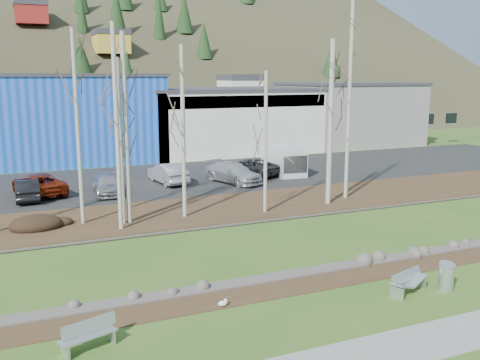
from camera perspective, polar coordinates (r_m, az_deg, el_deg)
name	(u,v)px	position (r m, az deg, el deg)	size (l,w,h in m)	color
ground	(318,307)	(19.76, 8.36, -13.29)	(200.00, 200.00, 0.00)	#2F571A
footpath	(381,353)	(17.20, 14.77, -17.40)	(80.00, 2.00, 0.04)	slate
dirt_strip	(290,286)	(21.42, 5.37, -11.19)	(80.00, 1.80, 0.03)	#382616
near_bank_rocks	(278,278)	(22.24, 4.11, -10.35)	(80.00, 0.80, 0.50)	#47423D
river	(239,248)	(25.72, -0.13, -7.30)	(80.00, 8.00, 0.90)	black
far_bank_rocks	(209,226)	(29.37, -3.30, -4.97)	(80.00, 0.80, 0.46)	#47423D
far_bank	(191,212)	(32.27, -5.26, -3.39)	(80.00, 7.00, 0.15)	#382616
parking_lot	(149,181)	(42.14, -9.72, -0.08)	(80.00, 14.00, 0.14)	black
building_blue	(50,118)	(54.50, -19.60, 6.29)	(20.40, 12.24, 8.30)	blue
building_white	(225,119)	(58.56, -1.61, 6.48)	(18.36, 12.24, 6.80)	silver
building_grey	(348,113)	(66.15, 11.46, 7.01)	(14.28, 12.24, 7.30)	gray
hillside	(62,20)	(100.14, -18.47, 15.92)	(160.00, 72.00, 35.00)	#2D261B
bench_intact	(88,335)	(17.36, -15.86, -15.62)	(1.82, 1.04, 0.88)	silver
bench_damaged	(408,282)	(21.62, 17.47, -10.34)	(1.90, 1.10, 0.81)	silver
litter_bin	(446,278)	(22.26, 21.12, -9.71)	(0.58, 0.58, 1.00)	silver
seagull	(223,303)	(19.50, -1.83, -12.99)	(0.41, 0.20, 0.30)	gold
dirt_mound	(36,223)	(30.36, -20.95, -4.35)	(2.73, 1.93, 0.54)	black
birch_1	(78,129)	(29.75, -16.92, 5.27)	(0.20, 0.20, 10.39)	beige
birch_2	(120,143)	(29.23, -12.68, 3.92)	(0.28, 0.28, 8.91)	beige
birch_3	(117,129)	(28.11, -13.00, 5.36)	(0.23, 0.23, 10.59)	beige
birch_4	(126,130)	(29.38, -12.07, 5.28)	(0.25, 0.25, 10.23)	beige
birch_5	(183,133)	(30.13, -6.08, 5.01)	(0.23, 0.23, 9.62)	beige
birch_6	(266,143)	(31.11, 2.75, 3.97)	(0.21, 0.21, 8.23)	beige
birch_7	(330,123)	(33.58, 9.62, 5.98)	(0.31, 0.31, 10.13)	beige
birch_8	(349,100)	(35.32, 11.57, 8.32)	(0.24, 0.24, 12.79)	beige
car_1	(27,190)	(37.37, -21.76, -0.97)	(1.44, 4.14, 1.36)	black
car_2	(39,184)	(38.67, -20.67, -0.42)	(2.45, 5.31, 1.48)	maroon
car_3	(108,185)	(37.64, -13.95, -0.48)	(1.79, 4.40, 1.28)	#989A9F
car_4	(171,173)	(40.75, -7.32, 0.74)	(1.69, 4.21, 1.43)	navy
car_5	(168,173)	(40.46, -7.70, 0.73)	(1.62, 4.65, 1.53)	#B8B7BA
car_6	(249,167)	(43.06, 0.98, 1.37)	(2.35, 5.11, 1.42)	#28272A
car_7	(233,173)	(40.40, -0.73, 0.79)	(2.11, 5.20, 1.51)	#B8B8BA
van_white	(284,160)	(44.12, 4.75, 2.11)	(2.64, 5.28, 2.23)	white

